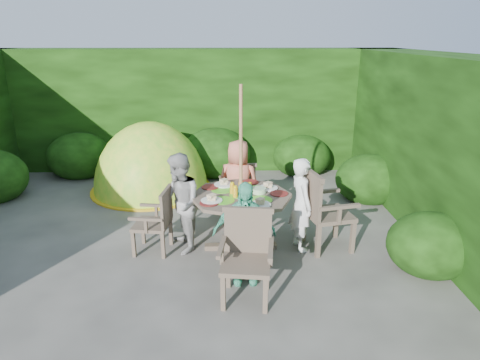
{
  "coord_description": "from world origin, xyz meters",
  "views": [
    {
      "loc": [
        0.87,
        -5.24,
        2.75
      ],
      "look_at": [
        1.03,
        0.37,
        0.85
      ],
      "focal_mm": 32.0,
      "sensor_mm": 36.0,
      "label": 1
    }
  ],
  "objects_px": {
    "child_right": "(301,204)",
    "dome_tent": "(152,189)",
    "parasol_pole": "(241,172)",
    "child_front": "(244,233)",
    "garden_chair_right": "(323,209)",
    "garden_chair_back": "(238,189)",
    "garden_chair_left": "(157,220)",
    "child_left": "(180,204)",
    "garden_chair_front": "(247,254)",
    "child_back": "(238,183)",
    "patio_table": "(241,203)"
  },
  "relations": [
    {
      "from": "garden_chair_front",
      "to": "dome_tent",
      "type": "bearing_deg",
      "value": 122.36
    },
    {
      "from": "patio_table",
      "to": "child_right",
      "type": "relative_size",
      "value": 1.08
    },
    {
      "from": "garden_chair_right",
      "to": "child_left",
      "type": "bearing_deg",
      "value": 78.14
    },
    {
      "from": "garden_chair_left",
      "to": "dome_tent",
      "type": "height_order",
      "value": "dome_tent"
    },
    {
      "from": "child_right",
      "to": "dome_tent",
      "type": "relative_size",
      "value": 0.5
    },
    {
      "from": "garden_chair_left",
      "to": "garden_chair_front",
      "type": "xyz_separation_m",
      "value": [
        1.14,
        -1.06,
        0.06
      ]
    },
    {
      "from": "child_right",
      "to": "child_left",
      "type": "xyz_separation_m",
      "value": [
        -1.6,
        -0.03,
        0.04
      ]
    },
    {
      "from": "parasol_pole",
      "to": "child_right",
      "type": "xyz_separation_m",
      "value": [
        0.8,
        0.01,
        -0.47
      ]
    },
    {
      "from": "child_back",
      "to": "child_front",
      "type": "relative_size",
      "value": 1.07
    },
    {
      "from": "child_right",
      "to": "child_front",
      "type": "distance_m",
      "value": 1.13
    },
    {
      "from": "parasol_pole",
      "to": "garden_chair_front",
      "type": "distance_m",
      "value": 1.25
    },
    {
      "from": "garden_chair_left",
      "to": "garden_chair_back",
      "type": "height_order",
      "value": "garden_chair_back"
    },
    {
      "from": "parasol_pole",
      "to": "child_front",
      "type": "relative_size",
      "value": 1.78
    },
    {
      "from": "garden_chair_right",
      "to": "child_left",
      "type": "relative_size",
      "value": 0.79
    },
    {
      "from": "child_front",
      "to": "dome_tent",
      "type": "xyz_separation_m",
      "value": [
        -1.63,
        3.21,
        -0.62
      ]
    },
    {
      "from": "parasol_pole",
      "to": "garden_chair_back",
      "type": "distance_m",
      "value": 1.27
    },
    {
      "from": "patio_table",
      "to": "garden_chair_front",
      "type": "height_order",
      "value": "garden_chair_front"
    },
    {
      "from": "patio_table",
      "to": "child_right",
      "type": "xyz_separation_m",
      "value": [
        0.8,
        0.01,
        -0.03
      ]
    },
    {
      "from": "dome_tent",
      "to": "child_left",
      "type": "bearing_deg",
      "value": -57.27
    },
    {
      "from": "garden_chair_right",
      "to": "child_left",
      "type": "distance_m",
      "value": 1.89
    },
    {
      "from": "child_left",
      "to": "child_back",
      "type": "xyz_separation_m",
      "value": [
        0.79,
        0.81,
        -0.01
      ]
    },
    {
      "from": "patio_table",
      "to": "garden_chair_right",
      "type": "height_order",
      "value": "garden_chair_right"
    },
    {
      "from": "parasol_pole",
      "to": "child_front",
      "type": "height_order",
      "value": "parasol_pole"
    },
    {
      "from": "garden_chair_front",
      "to": "child_front",
      "type": "distance_m",
      "value": 0.32
    },
    {
      "from": "parasol_pole",
      "to": "child_left",
      "type": "relative_size",
      "value": 1.65
    },
    {
      "from": "garden_chair_back",
      "to": "child_front",
      "type": "xyz_separation_m",
      "value": [
        0.02,
        -1.9,
        0.15
      ]
    },
    {
      "from": "garden_chair_front",
      "to": "child_back",
      "type": "xyz_separation_m",
      "value": [
        -0.05,
        1.9,
        0.15
      ]
    },
    {
      "from": "patio_table",
      "to": "garden_chair_back",
      "type": "distance_m",
      "value": 1.12
    },
    {
      "from": "patio_table",
      "to": "child_front",
      "type": "height_order",
      "value": "child_front"
    },
    {
      "from": "garden_chair_left",
      "to": "garden_chair_front",
      "type": "height_order",
      "value": "garden_chair_front"
    },
    {
      "from": "garden_chair_left",
      "to": "child_front",
      "type": "relative_size",
      "value": 0.69
    },
    {
      "from": "garden_chair_left",
      "to": "garden_chair_back",
      "type": "bearing_deg",
      "value": 143.37
    },
    {
      "from": "garden_chair_right",
      "to": "child_front",
      "type": "relative_size",
      "value": 0.86
    },
    {
      "from": "garden_chair_right",
      "to": "garden_chair_front",
      "type": "distance_m",
      "value": 1.52
    },
    {
      "from": "garden_chair_right",
      "to": "child_left",
      "type": "height_order",
      "value": "child_left"
    },
    {
      "from": "garden_chair_right",
      "to": "garden_chair_back",
      "type": "xyz_separation_m",
      "value": [
        -1.1,
        1.1,
        -0.1
      ]
    },
    {
      "from": "dome_tent",
      "to": "parasol_pole",
      "type": "bearing_deg",
      "value": -42.02
    },
    {
      "from": "garden_chair_front",
      "to": "child_left",
      "type": "relative_size",
      "value": 0.71
    },
    {
      "from": "garden_chair_left",
      "to": "child_right",
      "type": "bearing_deg",
      "value": 98.78
    },
    {
      "from": "parasol_pole",
      "to": "child_front",
      "type": "distance_m",
      "value": 0.93
    },
    {
      "from": "parasol_pole",
      "to": "child_left",
      "type": "bearing_deg",
      "value": -178.95
    },
    {
      "from": "garden_chair_front",
      "to": "child_right",
      "type": "bearing_deg",
      "value": 62.56
    },
    {
      "from": "parasol_pole",
      "to": "child_right",
      "type": "relative_size",
      "value": 1.74
    },
    {
      "from": "parasol_pole",
      "to": "patio_table",
      "type": "bearing_deg",
      "value": 13.85
    },
    {
      "from": "garden_chair_right",
      "to": "garden_chair_left",
      "type": "xyz_separation_m",
      "value": [
        -2.19,
        -0.03,
        -0.11
      ]
    },
    {
      "from": "parasol_pole",
      "to": "child_back",
      "type": "xyz_separation_m",
      "value": [
        -0.01,
        0.8,
        -0.44
      ]
    },
    {
      "from": "garden_chair_back",
      "to": "child_back",
      "type": "relative_size",
      "value": 0.66
    },
    {
      "from": "garden_chair_front",
      "to": "child_front",
      "type": "relative_size",
      "value": 0.77
    },
    {
      "from": "child_right",
      "to": "dome_tent",
      "type": "bearing_deg",
      "value": 32.22
    },
    {
      "from": "child_right",
      "to": "garden_chair_back",
      "type": "bearing_deg",
      "value": 23.64
    }
  ]
}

